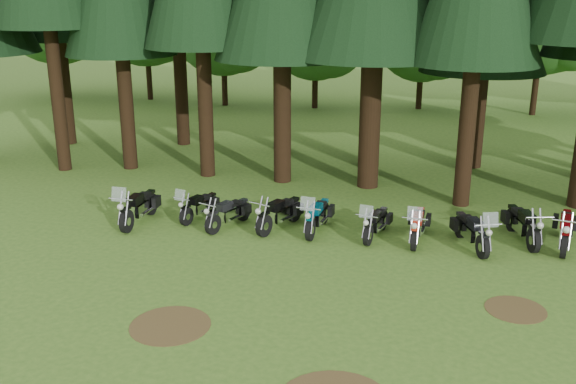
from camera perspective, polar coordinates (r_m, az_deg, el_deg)
name	(u,v)px	position (r m, az deg, el deg)	size (l,w,h in m)	color
ground	(320,299)	(15.58, 2.89, -9.47)	(120.00, 120.00, 0.00)	#3C661F
decid_0	(58,8)	(46.00, -19.76, 15.16)	(8.00, 7.78, 10.00)	black
decid_1	(148,9)	(43.51, -12.32, 15.59)	(7.91, 7.69, 9.88)	black
decid_2	(226,25)	(40.58, -5.50, 14.54)	(6.72, 6.53, 8.40)	black
decid_3	(320,34)	(39.52, 2.82, 13.87)	(6.12, 5.95, 7.65)	black
decid_4	(427,37)	(40.08, 12.27, 13.36)	(5.93, 5.76, 7.41)	black
decid_5	(553,5)	(39.82, 22.46, 15.13)	(8.45, 8.21, 10.56)	black
dirt_patch_0	(170,325)	(14.67, -10.42, -11.57)	(1.80, 1.80, 0.01)	#4C3D1E
dirt_patch_1	(515,309)	(15.97, 19.57, -9.80)	(1.40, 1.40, 0.01)	#4C3D1E
motorcycle_0	(139,208)	(20.69, -13.14, -1.38)	(0.46, 2.43, 1.54)	black
motorcycle_1	(199,207)	(20.76, -7.90, -1.30)	(0.78, 1.97, 1.25)	black
motorcycle_2	(229,214)	(19.94, -5.31, -1.95)	(0.89, 1.99, 0.85)	black
motorcycle_3	(280,214)	(19.72, -0.74, -1.97)	(0.97, 2.17, 0.93)	black
motorcycle_4	(317,217)	(19.51, 2.63, -2.19)	(0.51, 2.29, 1.44)	black
motorcycle_5	(376,223)	(19.23, 7.81, -2.79)	(0.69, 2.06, 1.30)	black
motorcycle_6	(417,226)	(19.14, 11.43, -2.98)	(0.47, 2.23, 1.40)	black
motorcycle_7	(472,232)	(19.01, 16.02, -3.43)	(1.08, 2.23, 1.44)	black
motorcycle_8	(523,225)	(19.97, 20.14, -2.80)	(0.76, 2.32, 0.96)	black
motorcycle_9	(565,230)	(19.97, 23.42, -3.16)	(0.59, 2.40, 0.98)	black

